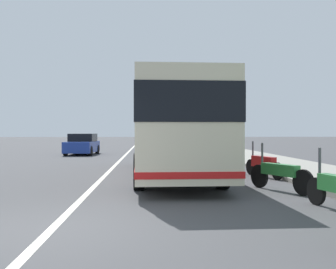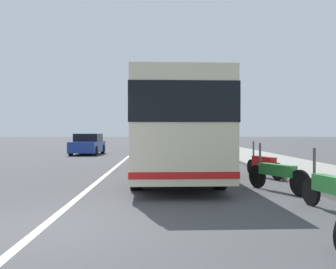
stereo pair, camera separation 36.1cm
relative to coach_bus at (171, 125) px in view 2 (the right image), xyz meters
name	(u,v)px [view 2 (the right image)]	position (x,y,z in m)	size (l,w,h in m)	color
ground_plane	(40,229)	(-7.90, 2.39, -1.82)	(220.00, 220.00, 0.00)	#424244
sidewalk_curb	(297,168)	(2.10, -5.38, -1.75)	(110.00, 3.60, 0.14)	gray
lane_divider_line	(112,170)	(2.10, 2.39, -1.82)	(110.00, 0.16, 0.01)	silver
coach_bus	(171,125)	(0.00, 0.00, 0.00)	(11.03, 2.83, 3.16)	beige
motorcycle_by_tree	(335,190)	(-6.77, -2.98, -1.36)	(2.25, 0.50, 1.25)	black
motorcycle_angled	(277,174)	(-3.99, -2.69, -1.35)	(2.11, 1.04, 1.28)	black
motorcycle_far_end	(264,164)	(-0.79, -3.19, -1.36)	(2.14, 0.71, 1.24)	black
car_behind_bus	(88,144)	(13.18, 5.39, -1.13)	(4.00, 1.99, 1.45)	navy
car_ahead_same_lane	(173,142)	(18.66, -0.73, -1.10)	(4.72, 1.99, 1.51)	gray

